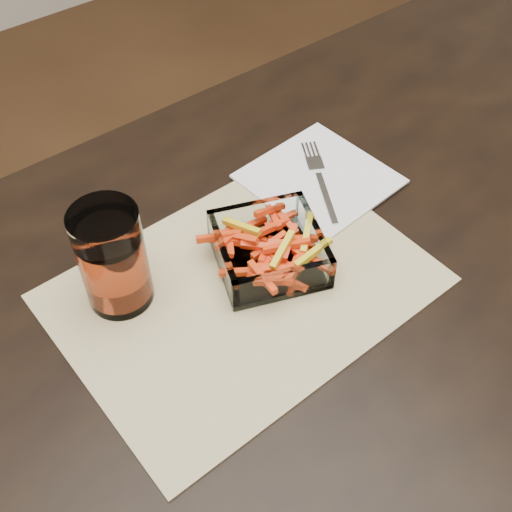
# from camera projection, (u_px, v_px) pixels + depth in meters

# --- Properties ---
(dining_table) EXTENTS (1.60, 0.90, 0.75)m
(dining_table) POSITION_uv_depth(u_px,v_px,m) (322.00, 327.00, 0.88)
(dining_table) COLOR black
(dining_table) RESTS_ON ground
(placemat) EXTENTS (0.46, 0.34, 0.00)m
(placemat) POSITION_uv_depth(u_px,v_px,m) (244.00, 288.00, 0.81)
(placemat) COLOR tan
(placemat) RESTS_ON dining_table
(glass_bowl) EXTENTS (0.17, 0.17, 0.05)m
(glass_bowl) POSITION_uv_depth(u_px,v_px,m) (269.00, 251.00, 0.82)
(glass_bowl) COLOR white
(glass_bowl) RESTS_ON placemat
(tumbler) EXTENTS (0.08, 0.08, 0.14)m
(tumbler) POSITION_uv_depth(u_px,v_px,m) (113.00, 261.00, 0.75)
(tumbler) COLOR white
(tumbler) RESTS_ON placemat
(napkin) EXTENTS (0.20, 0.20, 0.00)m
(napkin) POSITION_uv_depth(u_px,v_px,m) (319.00, 179.00, 0.94)
(napkin) COLOR white
(napkin) RESTS_ON placemat
(fork) EXTENTS (0.10, 0.16, 0.00)m
(fork) POSITION_uv_depth(u_px,v_px,m) (320.00, 178.00, 0.94)
(fork) COLOR silver
(fork) RESTS_ON napkin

